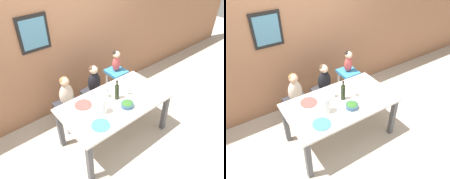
{
  "view_description": "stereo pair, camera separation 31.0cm",
  "coord_description": "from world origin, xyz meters",
  "views": [
    {
      "loc": [
        -1.6,
        -1.85,
        2.76
      ],
      "look_at": [
        0.0,
        0.07,
        0.91
      ],
      "focal_mm": 35.0,
      "sensor_mm": 36.0,
      "label": 1
    },
    {
      "loc": [
        -1.35,
        -2.03,
        2.76
      ],
      "look_at": [
        0.0,
        0.07,
        0.91
      ],
      "focal_mm": 35.0,
      "sensor_mm": 36.0,
      "label": 2
    }
  ],
  "objects": [
    {
      "name": "ground_plane",
      "position": [
        0.0,
        0.0,
        0.0
      ],
      "size": [
        14.0,
        14.0,
        0.0
      ],
      "primitive_type": "plane",
      "color": "#BCB2A3"
    },
    {
      "name": "wall_back",
      "position": [
        -0.0,
        1.19,
        1.35
      ],
      "size": [
        10.0,
        0.09,
        2.7
      ],
      "color": "#9E6B4C",
      "rests_on": "ground_plane"
    },
    {
      "name": "dining_table",
      "position": [
        0.0,
        0.0,
        0.63
      ],
      "size": [
        1.6,
        0.88,
        0.73
      ],
      "color": "silver",
      "rests_on": "ground_plane"
    },
    {
      "name": "chair_far_left",
      "position": [
        -0.42,
        0.67,
        0.39
      ],
      "size": [
        0.38,
        0.4,
        0.47
      ],
      "color": "silver",
      "rests_on": "ground_plane"
    },
    {
      "name": "chair_far_center",
      "position": [
        0.11,
        0.67,
        0.39
      ],
      "size": [
        0.38,
        0.4,
        0.47
      ],
      "color": "silver",
      "rests_on": "ground_plane"
    },
    {
      "name": "chair_right_highchair",
      "position": [
        0.6,
        0.67,
        0.55
      ],
      "size": [
        0.32,
        0.34,
        0.71
      ],
      "color": "silver",
      "rests_on": "ground_plane"
    },
    {
      "name": "person_child_left",
      "position": [
        -0.42,
        0.67,
        0.73
      ],
      "size": [
        0.23,
        0.15,
        0.52
      ],
      "color": "beige",
      "rests_on": "chair_far_left"
    },
    {
      "name": "person_child_center",
      "position": [
        0.11,
        0.67,
        0.73
      ],
      "size": [
        0.23,
        0.15,
        0.52
      ],
      "color": "black",
      "rests_on": "chair_far_center"
    },
    {
      "name": "person_baby_right",
      "position": [
        0.6,
        0.67,
        0.93
      ],
      "size": [
        0.16,
        0.13,
        0.39
      ],
      "color": "#C64C4C",
      "rests_on": "chair_right_highchair"
    },
    {
      "name": "wine_bottle",
      "position": [
        0.07,
        0.04,
        0.86
      ],
      "size": [
        0.07,
        0.07,
        0.32
      ],
      "color": "#232D19",
      "rests_on": "dining_table"
    },
    {
      "name": "paper_towel_roll",
      "position": [
        -0.28,
        -0.07,
        0.85
      ],
      "size": [
        0.12,
        0.12,
        0.24
      ],
      "color": "white",
      "rests_on": "dining_table"
    },
    {
      "name": "wine_glass_near",
      "position": [
        0.25,
        0.02,
        0.86
      ],
      "size": [
        0.07,
        0.07,
        0.18
      ],
      "color": "white",
      "rests_on": "dining_table"
    },
    {
      "name": "wine_glass_far",
      "position": [
        -0.03,
        0.17,
        0.86
      ],
      "size": [
        0.07,
        0.07,
        0.18
      ],
      "color": "white",
      "rests_on": "dining_table"
    },
    {
      "name": "salad_bowl_large",
      "position": [
        0.06,
        -0.19,
        0.77
      ],
      "size": [
        0.18,
        0.18,
        0.08
      ],
      "color": "#335675",
      "rests_on": "dining_table"
    },
    {
      "name": "dinner_plate_front_left",
      "position": [
        -0.45,
        -0.25,
        0.73
      ],
      "size": [
        0.25,
        0.25,
        0.01
      ],
      "color": "teal",
      "rests_on": "dining_table"
    },
    {
      "name": "dinner_plate_back_left",
      "position": [
        -0.4,
        0.23,
        0.73
      ],
      "size": [
        0.25,
        0.25,
        0.01
      ],
      "color": "#D14C47",
      "rests_on": "dining_table"
    }
  ]
}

